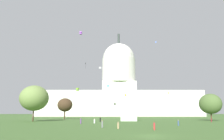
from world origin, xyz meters
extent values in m
plane|color=#42662D|center=(0.00, 0.00, 0.00)|extent=(800.00, 800.00, 0.00)
cube|color=silver|center=(-33.66, 160.00, 10.56)|extent=(69.12, 22.69, 21.12)
cube|color=silver|center=(35.46, 160.00, 10.56)|extent=(69.12, 22.69, 21.12)
cube|color=silver|center=(0.90, 160.00, 14.26)|extent=(27.95, 24.96, 28.52)
cylinder|color=silver|center=(0.90, 160.00, 38.92)|extent=(28.77, 28.77, 20.79)
sphere|color=silver|center=(0.90, 160.00, 49.31)|extent=(27.94, 27.94, 27.94)
cylinder|color=#2D3833|center=(0.90, 160.00, 67.94)|extent=(1.80, 1.80, 9.31)
cube|color=white|center=(1.20, 57.88, 1.29)|extent=(6.83, 6.49, 2.59)
pyramid|color=white|center=(1.20, 57.88, 4.89)|extent=(7.17, 6.82, 2.30)
cylinder|color=#4C3823|center=(34.50, 58.22, 2.18)|extent=(0.54, 0.54, 4.36)
ellipsoid|color=#4C6633|center=(34.50, 58.22, 6.81)|extent=(11.66, 11.78, 8.17)
cylinder|color=#42301E|center=(-29.81, 84.21, 2.55)|extent=(0.65, 0.65, 5.10)
ellipsoid|color=#42301E|center=(-29.81, 84.21, 7.17)|extent=(8.76, 8.25, 6.88)
cylinder|color=#42301E|center=(-35.43, 52.77, 2.94)|extent=(0.51, 0.51, 5.87)
ellipsoid|color=olive|center=(-35.43, 52.77, 8.78)|extent=(12.21, 12.55, 9.68)
cylinder|color=red|center=(2.57, 11.11, 0.69)|extent=(0.38, 0.38, 1.38)
sphere|color=brown|center=(2.57, 11.11, 1.49)|extent=(0.22, 0.22, 0.21)
cylinder|color=maroon|center=(29.15, 46.14, 0.63)|extent=(0.43, 0.43, 1.25)
sphere|color=brown|center=(29.15, 46.14, 1.37)|extent=(0.29, 0.29, 0.23)
cylinder|color=#3D5684|center=(11.43, 25.08, 0.66)|extent=(0.47, 0.47, 1.31)
sphere|color=tan|center=(11.43, 25.08, 1.42)|extent=(0.27, 0.27, 0.21)
cylinder|color=tan|center=(-4.46, 14.83, 0.62)|extent=(0.56, 0.56, 1.24)
sphere|color=tan|center=(-4.46, 14.83, 1.35)|extent=(0.30, 0.30, 0.21)
cylinder|color=silver|center=(-11.17, 38.03, 0.62)|extent=(0.58, 0.58, 1.24)
sphere|color=tan|center=(-11.17, 38.03, 1.35)|extent=(0.27, 0.27, 0.21)
cylinder|color=gray|center=(-7.99, 18.30, 0.70)|extent=(0.47, 0.47, 1.41)
sphere|color=#A37556|center=(-7.99, 18.30, 1.53)|extent=(0.31, 0.31, 0.24)
cylinder|color=#703D93|center=(-15.09, 35.21, 0.77)|extent=(0.36, 0.36, 1.54)
sphere|color=brown|center=(-15.09, 35.21, 1.64)|extent=(0.23, 0.23, 0.21)
cylinder|color=black|center=(-9.92, 49.85, 0.73)|extent=(0.62, 0.62, 1.46)
sphere|color=brown|center=(-9.92, 49.85, 1.58)|extent=(0.31, 0.31, 0.23)
cube|color=orange|center=(0.60, 67.88, 11.04)|extent=(0.70, 0.63, 0.95)
cube|color=blue|center=(25.54, 118.12, 51.89)|extent=(1.00, 0.46, 1.05)
cube|color=white|center=(-10.56, 58.90, 21.87)|extent=(0.97, 0.58, 0.77)
pyramid|color=teal|center=(15.70, 102.45, 13.95)|extent=(0.85, 1.56, 0.28)
pyramid|color=#D1339E|center=(-0.10, 92.46, 12.44)|extent=(0.97, 1.30, 0.37)
cylinder|color=purple|center=(-0.36, 92.41, 10.31)|extent=(0.50, 0.53, 3.25)
pyramid|color=red|center=(-15.63, 113.93, 9.07)|extent=(1.36, 1.32, 0.33)
pyramid|color=green|center=(0.55, 104.15, 34.87)|extent=(1.39, 1.03, 0.28)
cube|color=yellow|center=(32.89, 118.41, 16.22)|extent=(1.04, 0.37, 0.93)
cylinder|color=yellow|center=(32.97, 118.41, 14.33)|extent=(0.10, 0.35, 2.96)
cube|color=black|center=(-21.61, 101.04, 32.83)|extent=(0.56, 0.68, 0.85)
cylinder|color=black|center=(-21.46, 101.04, 31.05)|extent=(0.28, 0.43, 2.74)
cube|color=#8CD133|center=(-20.43, 63.20, 12.81)|extent=(1.40, 1.41, 0.48)
cube|color=#8CD133|center=(-20.43, 63.20, 13.50)|extent=(1.40, 1.41, 0.48)
cylinder|color=#8CD133|center=(-20.45, 63.20, 11.63)|extent=(0.20, 0.33, 1.90)
cube|color=purple|center=(-20.46, 68.71, 40.37)|extent=(1.15, 1.15, 0.49)
cube|color=purple|center=(-20.46, 68.71, 41.12)|extent=(1.15, 1.15, 0.49)
cube|color=#33BCDB|center=(-8.00, 128.80, 21.81)|extent=(1.57, 1.56, 0.62)
cube|color=#33BCDB|center=(-8.00, 128.80, 22.60)|extent=(1.57, 1.56, 0.62)
cylinder|color=#33BCDB|center=(-7.99, 128.80, 20.68)|extent=(0.10, 0.19, 1.77)
camera|label=1|loc=(-6.04, -35.03, 3.47)|focal=36.49mm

